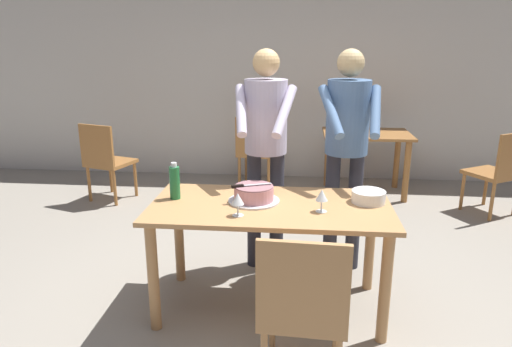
{
  "coord_description": "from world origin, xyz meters",
  "views": [
    {
      "loc": [
        0.17,
        -2.83,
        1.78
      ],
      "look_at": [
        -0.11,
        0.2,
        0.9
      ],
      "focal_mm": 32.5,
      "sensor_mm": 36.0,
      "label": 1
    }
  ],
  "objects_px": {
    "wine_glass_near": "(238,200)",
    "person_standing_beside": "(347,137)",
    "cake_knife": "(243,186)",
    "background_chair_0": "(106,159)",
    "chair_near_side": "(303,306)",
    "water_bottle": "(175,182)",
    "background_table": "(366,146)",
    "background_chair_2": "(499,170)",
    "plate_stack": "(369,197)",
    "main_dining_table": "(270,222)",
    "person_cutting_cake": "(266,137)",
    "wine_glass_far": "(322,196)",
    "background_chair_1": "(256,149)",
    "cake_on_platter": "(254,194)"
  },
  "relations": [
    {
      "from": "wine_glass_far",
      "to": "person_standing_beside",
      "type": "distance_m",
      "value": 0.79
    },
    {
      "from": "background_table",
      "to": "background_chair_1",
      "type": "bearing_deg",
      "value": 175.63
    },
    {
      "from": "wine_glass_far",
      "to": "person_cutting_cake",
      "type": "distance_m",
      "value": 0.84
    },
    {
      "from": "cake_knife",
      "to": "wine_glass_far",
      "type": "xyz_separation_m",
      "value": [
        0.5,
        -0.12,
        -0.01
      ]
    },
    {
      "from": "cake_knife",
      "to": "water_bottle",
      "type": "distance_m",
      "value": 0.47
    },
    {
      "from": "person_standing_beside",
      "to": "water_bottle",
      "type": "bearing_deg",
      "value": -153.98
    },
    {
      "from": "wine_glass_near",
      "to": "person_cutting_cake",
      "type": "distance_m",
      "value": 0.86
    },
    {
      "from": "cake_knife",
      "to": "background_chair_0",
      "type": "height_order",
      "value": "background_chair_0"
    },
    {
      "from": "person_cutting_cake",
      "to": "background_chair_0",
      "type": "xyz_separation_m",
      "value": [
        -1.9,
        1.43,
        -0.58
      ]
    },
    {
      "from": "cake_knife",
      "to": "background_table",
      "type": "bearing_deg",
      "value": 65.97
    },
    {
      "from": "background_chair_2",
      "to": "cake_knife",
      "type": "bearing_deg",
      "value": -141.01
    },
    {
      "from": "person_cutting_cake",
      "to": "background_chair_0",
      "type": "distance_m",
      "value": 2.45
    },
    {
      "from": "person_standing_beside",
      "to": "cake_on_platter",
      "type": "bearing_deg",
      "value": -137.72
    },
    {
      "from": "main_dining_table",
      "to": "plate_stack",
      "type": "relative_size",
      "value": 7.1
    },
    {
      "from": "background_chair_0",
      "to": "background_chair_1",
      "type": "height_order",
      "value": "same"
    },
    {
      "from": "cake_knife",
      "to": "background_chair_0",
      "type": "bearing_deg",
      "value": 131.86
    },
    {
      "from": "water_bottle",
      "to": "person_standing_beside",
      "type": "bearing_deg",
      "value": 26.02
    },
    {
      "from": "background_table",
      "to": "chair_near_side",
      "type": "bearing_deg",
      "value": -102.55
    },
    {
      "from": "main_dining_table",
      "to": "background_table",
      "type": "height_order",
      "value": "main_dining_table"
    },
    {
      "from": "background_table",
      "to": "main_dining_table",
      "type": "bearing_deg",
      "value": -110.44
    },
    {
      "from": "wine_glass_near",
      "to": "person_standing_beside",
      "type": "height_order",
      "value": "person_standing_beside"
    },
    {
      "from": "wine_glass_far",
      "to": "person_standing_beside",
      "type": "height_order",
      "value": "person_standing_beside"
    },
    {
      "from": "chair_near_side",
      "to": "cake_on_platter",
      "type": "bearing_deg",
      "value": 111.92
    },
    {
      "from": "cake_knife",
      "to": "person_cutting_cake",
      "type": "xyz_separation_m",
      "value": [
        0.1,
        0.58,
        0.21
      ]
    },
    {
      "from": "person_standing_beside",
      "to": "background_chair_2",
      "type": "distance_m",
      "value": 2.25
    },
    {
      "from": "background_table",
      "to": "background_chair_2",
      "type": "xyz_separation_m",
      "value": [
        1.27,
        -0.6,
        -0.09
      ]
    },
    {
      "from": "plate_stack",
      "to": "chair_near_side",
      "type": "distance_m",
      "value": 1.01
    },
    {
      "from": "person_standing_beside",
      "to": "background_table",
      "type": "xyz_separation_m",
      "value": [
        0.43,
        1.94,
        -0.5
      ]
    },
    {
      "from": "wine_glass_far",
      "to": "chair_near_side",
      "type": "xyz_separation_m",
      "value": [
        -0.11,
        -0.67,
        -0.36
      ]
    },
    {
      "from": "wine_glass_near",
      "to": "background_table",
      "type": "height_order",
      "value": "wine_glass_near"
    },
    {
      "from": "person_cutting_cake",
      "to": "water_bottle",
      "type": "bearing_deg",
      "value": -136.14
    },
    {
      "from": "cake_knife",
      "to": "person_standing_beside",
      "type": "relative_size",
      "value": 0.15
    },
    {
      "from": "wine_glass_far",
      "to": "person_standing_beside",
      "type": "xyz_separation_m",
      "value": [
        0.21,
        0.73,
        0.22
      ]
    },
    {
      "from": "water_bottle",
      "to": "background_chair_1",
      "type": "relative_size",
      "value": 0.28
    },
    {
      "from": "main_dining_table",
      "to": "water_bottle",
      "type": "distance_m",
      "value": 0.69
    },
    {
      "from": "wine_glass_near",
      "to": "plate_stack",
      "type": "bearing_deg",
      "value": 21.13
    },
    {
      "from": "chair_near_side",
      "to": "plate_stack",
      "type": "bearing_deg",
      "value": 64.08
    },
    {
      "from": "cake_knife",
      "to": "wine_glass_far",
      "type": "height_order",
      "value": "wine_glass_far"
    },
    {
      "from": "water_bottle",
      "to": "person_standing_beside",
      "type": "distance_m",
      "value": 1.33
    },
    {
      "from": "wine_glass_far",
      "to": "cake_on_platter",
      "type": "bearing_deg",
      "value": 161.32
    },
    {
      "from": "background_chair_1",
      "to": "water_bottle",
      "type": "bearing_deg",
      "value": -96.41
    },
    {
      "from": "main_dining_table",
      "to": "background_chair_1",
      "type": "xyz_separation_m",
      "value": [
        -0.35,
        2.68,
        -0.14
      ]
    },
    {
      "from": "plate_stack",
      "to": "background_chair_2",
      "type": "height_order",
      "value": "background_chair_2"
    },
    {
      "from": "main_dining_table",
      "to": "cake_knife",
      "type": "relative_size",
      "value": 6.02
    },
    {
      "from": "cake_knife",
      "to": "chair_near_side",
      "type": "relative_size",
      "value": 0.29
    },
    {
      "from": "person_cutting_cake",
      "to": "background_chair_2",
      "type": "xyz_separation_m",
      "value": [
        2.31,
        1.37,
        -0.58
      ]
    },
    {
      "from": "cake_on_platter",
      "to": "plate_stack",
      "type": "bearing_deg",
      "value": 4.1
    },
    {
      "from": "water_bottle",
      "to": "cake_knife",
      "type": "bearing_deg",
      "value": -4.61
    },
    {
      "from": "chair_near_side",
      "to": "water_bottle",
      "type": "bearing_deg",
      "value": 136.14
    },
    {
      "from": "person_standing_beside",
      "to": "plate_stack",
      "type": "bearing_deg",
      "value": -78.81
    }
  ]
}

